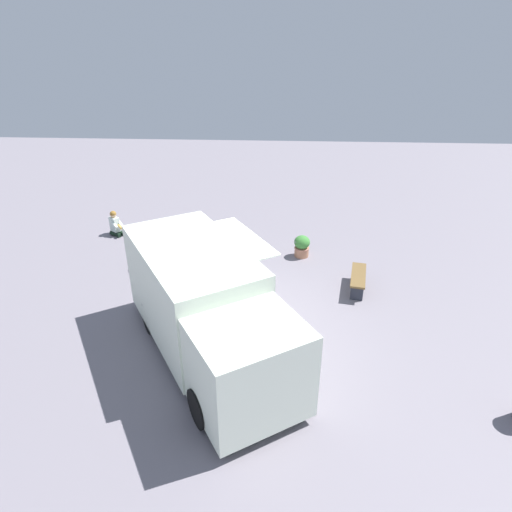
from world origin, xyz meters
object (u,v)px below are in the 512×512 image
Objects in this scene: planter_flowering_far at (145,259)px; planter_flowering_near at (302,246)px; plaza_bench at (358,278)px; person_customer at (115,225)px; food_truck at (206,311)px.

planter_flowering_near is at bearing -77.04° from planter_flowering_far.
plaza_bench is at bearing -97.67° from planter_flowering_far.
person_customer is 8.82m from plaza_bench.
plaza_bench is at bearing -142.58° from planter_flowering_near.
food_truck is at bearing 127.93° from plaza_bench.
person_customer is 6.78m from planter_flowering_near.
planter_flowering_far is (3.85, 2.56, -0.82)m from food_truck.
person_customer reaches higher than plaza_bench.
planter_flowering_near is at bearing 37.42° from plaza_bench.
planter_flowering_far reaches higher than plaza_bench.
planter_flowering_near is 5.01m from planter_flowering_far.
planter_flowering_far is (-1.12, 4.88, -0.04)m from planter_flowering_near.
food_truck is at bearing 155.03° from planter_flowering_near.
plaza_bench is (2.99, -3.83, -0.80)m from food_truck.
food_truck is at bearing -146.33° from planter_flowering_far.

